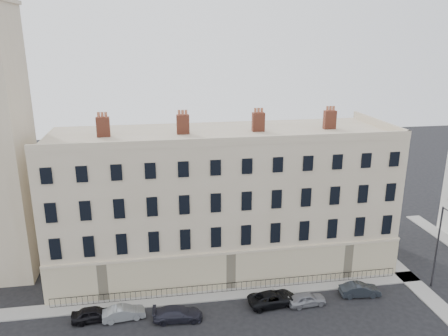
{
  "coord_description": "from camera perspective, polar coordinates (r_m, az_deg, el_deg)",
  "views": [
    {
      "loc": [
        -13.12,
        -32.48,
        24.67
      ],
      "look_at": [
        -6.03,
        10.0,
        11.69
      ],
      "focal_mm": 35.0,
      "sensor_mm": 36.0,
      "label": 1
    }
  ],
  "objects": [
    {
      "name": "car_d",
      "position": [
        43.81,
        6.41,
        -16.57
      ],
      "size": [
        5.01,
        2.75,
        1.33
      ],
      "primitive_type": "imported",
      "rotation": [
        0.0,
        0.0,
        1.69
      ],
      "color": "black",
      "rests_on": "ground"
    },
    {
      "name": "car_a",
      "position": [
        43.15,
        -16.64,
        -17.81
      ],
      "size": [
        4.04,
        1.89,
        1.34
      ],
      "primitive_type": "imported",
      "rotation": [
        0.0,
        0.0,
        1.65
      ],
      "color": "black",
      "rests_on": "ground"
    },
    {
      "name": "streetlamp",
      "position": [
        49.1,
        26.2,
        -8.87
      ],
      "size": [
        0.25,
        1.9,
        8.77
      ],
      "rotation": [
        0.0,
        0.0,
        -0.03
      ],
      "color": "#2C2B30",
      "rests_on": "ground"
    },
    {
      "name": "ground",
      "position": [
        42.84,
        10.78,
        -18.72
      ],
      "size": [
        160.0,
        160.0,
        0.0
      ],
      "primitive_type": "plane",
      "color": "black",
      "rests_on": "ground"
    },
    {
      "name": "pavement_terrace",
      "position": [
        44.94,
        -4.12,
        -16.48
      ],
      "size": [
        48.0,
        2.0,
        0.12
      ],
      "primitive_type": "cube",
      "color": "gray",
      "rests_on": "ground"
    },
    {
      "name": "car_c",
      "position": [
        41.8,
        -6.07,
        -18.4
      ],
      "size": [
        4.6,
        2.1,
        1.31
      ],
      "primitive_type": "imported",
      "rotation": [
        0.0,
        0.0,
        1.51
      ],
      "color": "#21212C",
      "rests_on": "ground"
    },
    {
      "name": "terrace",
      "position": [
        48.18,
        -0.31,
        -4.11
      ],
      "size": [
        36.22,
        12.22,
        17.0
      ],
      "color": "tan",
      "rests_on": "ground"
    },
    {
      "name": "railings",
      "position": [
        45.47,
        1.02,
        -15.27
      ],
      "size": [
        35.0,
        0.04,
        0.96
      ],
      "color": "black",
      "rests_on": "ground"
    },
    {
      "name": "car_f",
      "position": [
        46.8,
        17.31,
        -14.95
      ],
      "size": [
        4.06,
        1.7,
        1.31
      ],
      "primitive_type": "imported",
      "rotation": [
        0.0,
        0.0,
        1.49
      ],
      "color": "#20252B",
      "rests_on": "ground"
    },
    {
      "name": "car_e",
      "position": [
        44.25,
        10.73,
        -16.46
      ],
      "size": [
        3.84,
        1.78,
        1.27
      ],
      "primitive_type": "imported",
      "rotation": [
        0.0,
        0.0,
        1.65
      ],
      "color": "gray",
      "rests_on": "ground"
    },
    {
      "name": "car_b",
      "position": [
        42.72,
        -12.97,
        -17.95
      ],
      "size": [
        3.97,
        1.8,
        1.26
      ],
      "primitive_type": "imported",
      "rotation": [
        0.0,
        0.0,
        1.69
      ],
      "color": "gray",
      "rests_on": "ground"
    },
    {
      "name": "pavement_east_return",
      "position": [
        54.09,
        21.12,
        -11.52
      ],
      "size": [
        2.0,
        24.0,
        0.12
      ],
      "primitive_type": "cube",
      "color": "gray",
      "rests_on": "ground"
    }
  ]
}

